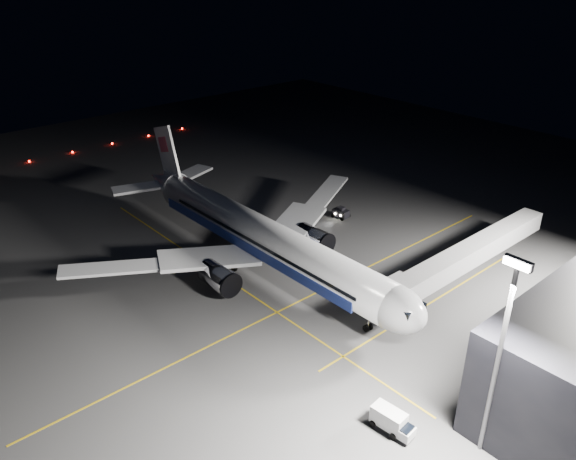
% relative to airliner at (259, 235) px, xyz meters
% --- Properties ---
extents(ground, '(200.00, 200.00, 0.00)m').
position_rel_airliner_xyz_m(ground, '(1.08, 0.00, -5.16)').
color(ground, '#4C4C4F').
rests_on(ground, ground).
extents(guide_line_main, '(0.25, 80.00, 0.01)m').
position_rel_airliner_xyz_m(guide_line_main, '(11.08, 0.00, -5.16)').
color(guide_line_main, gold).
rests_on(guide_line_main, ground).
extents(guide_line_cross, '(70.00, 0.25, 0.01)m').
position_rel_airliner_xyz_m(guide_line_cross, '(1.08, -6.00, -5.16)').
color(guide_line_cross, gold).
rests_on(guide_line_cross, ground).
extents(guide_line_side, '(0.25, 40.00, 0.01)m').
position_rel_airliner_xyz_m(guide_line_side, '(23.08, 10.00, -5.16)').
color(guide_line_side, gold).
rests_on(guide_line_side, ground).
extents(airliner, '(61.48, 54.22, 16.64)m').
position_rel_airliner_xyz_m(airliner, '(0.00, 0.00, 0.00)').
color(airliner, silver).
rests_on(airliner, ground).
extents(jet_bridge, '(3.60, 34.40, 6.30)m').
position_rel_airliner_xyz_m(jet_bridge, '(23.08, 18.06, -0.58)').
color(jet_bridge, '#B2B2B7').
rests_on(jet_bridge, ground).
extents(floodlight_mast_south, '(2.40, 0.67, 20.70)m').
position_rel_airliner_xyz_m(floodlight_mast_south, '(41.08, -6.01, 7.21)').
color(floodlight_mast_south, '#59595E').
rests_on(floodlight_mast_south, ground).
extents(taxiway_lights, '(0.44, 60.44, 0.44)m').
position_rel_airliner_xyz_m(taxiway_lights, '(-70.92, 0.00, -4.94)').
color(taxiway_lights, '#FF140A').
rests_on(taxiway_lights, ground).
extents(service_truck, '(4.62, 2.30, 2.28)m').
position_rel_airliner_xyz_m(service_truck, '(34.05, -10.61, -3.94)').
color(service_truck, silver).
rests_on(service_truck, ground).
extents(baggage_tug, '(3.00, 2.52, 2.00)m').
position_rel_airliner_xyz_m(baggage_tug, '(-3.99, 21.68, -4.24)').
color(baggage_tug, black).
rests_on(baggage_tug, ground).
extents(safety_cone_a, '(0.40, 0.40, 0.60)m').
position_rel_airliner_xyz_m(safety_cone_a, '(-0.47, 11.77, -4.86)').
color(safety_cone_a, '#D56008').
rests_on(safety_cone_a, ground).
extents(safety_cone_b, '(0.39, 0.39, 0.58)m').
position_rel_airliner_xyz_m(safety_cone_b, '(0.19, 9.31, -4.87)').
color(safety_cone_b, '#D56008').
rests_on(safety_cone_b, ground).
extents(safety_cone_c, '(0.41, 0.41, 0.61)m').
position_rel_airliner_xyz_m(safety_cone_c, '(5.93, 4.00, -4.86)').
color(safety_cone_c, '#D56008').
rests_on(safety_cone_c, ground).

